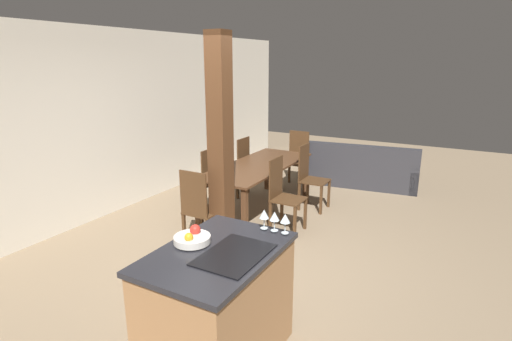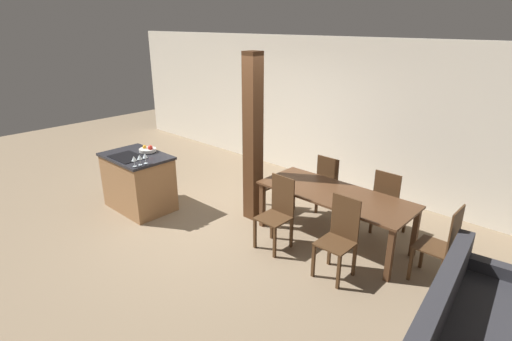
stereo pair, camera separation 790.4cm
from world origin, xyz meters
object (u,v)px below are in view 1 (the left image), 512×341
(wine_glass_far, at_px, (264,214))
(dining_chair_foot_end, at_px, (296,158))
(fruit_bowl, at_px, (192,238))
(wine_glass_near, at_px, (285,219))
(couch, at_px, (360,170))
(wine_glass_middle, at_px, (275,217))
(dining_chair_near_right, at_px, (310,176))
(dining_table, at_px, (258,170))
(dining_chair_far_left, at_px, (204,180))
(dining_chair_near_left, at_px, (283,194))
(kitchen_island, at_px, (218,306))
(dining_chair_head_end, at_px, (200,208))
(timber_post, at_px, (221,146))
(dining_chair_far_right, at_px, (238,166))

(wine_glass_far, height_order, dining_chair_foot_end, wine_glass_far)
(fruit_bowl, bearing_deg, wine_glass_near, -48.02)
(dining_chair_foot_end, bearing_deg, wine_glass_far, -70.25)
(fruit_bowl, relative_size, couch, 0.13)
(wine_glass_middle, distance_m, dining_chair_near_right, 3.11)
(dining_table, relative_size, dining_chair_far_left, 2.16)
(wine_glass_far, relative_size, dining_table, 0.07)
(dining_chair_near_left, height_order, couch, dining_chair_near_left)
(kitchen_island, relative_size, dining_chair_head_end, 1.13)
(wine_glass_near, distance_m, wine_glass_middle, 0.09)
(kitchen_island, bearing_deg, timber_post, 32.91)
(dining_chair_far_left, xyz_separation_m, dining_chair_foot_end, (1.95, -0.65, 0.00))
(fruit_bowl, bearing_deg, dining_chair_near_left, 9.39)
(wine_glass_far, xyz_separation_m, dining_chair_near_left, (1.97, 0.75, -0.54))
(dining_chair_foot_end, bearing_deg, timber_post, -85.13)
(dining_chair_far_right, bearing_deg, wine_glass_middle, 36.19)
(dining_chair_far_right, distance_m, couch, 2.37)
(dining_chair_near_left, distance_m, couch, 2.68)
(kitchen_island, distance_m, dining_chair_near_right, 3.49)
(kitchen_island, bearing_deg, dining_chair_far_left, 38.19)
(wine_glass_middle, distance_m, timber_post, 1.70)
(kitchen_island, bearing_deg, dining_chair_near_right, 10.39)
(dining_chair_near_right, bearing_deg, dining_chair_foot_end, 33.76)
(fruit_bowl, xyz_separation_m, dining_chair_foot_end, (4.40, 1.06, -0.45))
(kitchen_island, relative_size, dining_table, 0.53)
(dining_chair_near_right, height_order, timber_post, timber_post)
(dining_chair_far_left, bearing_deg, dining_table, 126.71)
(wine_glass_near, relative_size, wine_glass_middle, 1.00)
(dining_chair_foot_end, relative_size, couch, 0.47)
(wine_glass_near, distance_m, dining_chair_far_left, 3.03)
(wine_glass_far, relative_size, dining_chair_near_right, 0.16)
(dining_chair_head_end, relative_size, timber_post, 0.39)
(dining_chair_far_left, bearing_deg, fruit_bowl, 34.91)
(kitchen_island, relative_size, dining_chair_near_left, 1.13)
(dining_chair_near_right, distance_m, dining_chair_far_right, 1.30)
(fruit_bowl, bearing_deg, wine_glass_far, -35.97)
(dining_chair_near_right, xyz_separation_m, couch, (1.67, -0.35, -0.25))
(fruit_bowl, height_order, dining_chair_near_right, fruit_bowl)
(fruit_bowl, height_order, dining_chair_head_end, fruit_bowl)
(fruit_bowl, distance_m, couch, 5.14)
(kitchen_island, relative_size, wine_glass_far, 7.08)
(wine_glass_middle, bearing_deg, dining_chair_near_right, 16.07)
(wine_glass_middle, distance_m, dining_table, 2.90)
(dining_chair_far_right, bearing_deg, kitchen_island, 29.41)
(fruit_bowl, distance_m, wine_glass_near, 0.72)
(kitchen_island, bearing_deg, wine_glass_near, -32.44)
(dining_table, relative_size, dining_chair_near_left, 2.16)
(dining_chair_foot_end, height_order, timber_post, timber_post)
(wine_glass_middle, xyz_separation_m, dining_chair_near_right, (2.94, 0.85, -0.54))
(dining_chair_near_right, xyz_separation_m, dining_chair_far_left, (-0.97, 1.30, 0.00))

